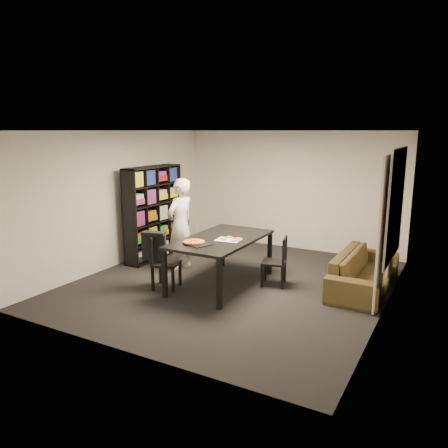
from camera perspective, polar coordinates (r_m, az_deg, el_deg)
The scene contains 16 objects.
room at distance 7.33m, azimuth 1.18°, elevation 1.90°, with size 5.01×5.51×2.61m.
window_pane at distance 7.13m, azimuth 21.56°, elevation 2.38°, with size 0.02×1.40×1.60m, color black.
window_frame at distance 7.13m, azimuth 21.52°, elevation 2.39°, with size 0.03×1.52×1.72m, color white.
curtain_left at distance 6.70m, azimuth 20.01°, elevation -1.14°, with size 0.03×0.70×2.25m, color beige.
curtain_right at distance 7.71m, azimuth 21.26°, elevation 0.44°, with size 0.03×0.70×2.25m, color beige.
bookshelf at distance 9.05m, azimuth -9.19°, elevation 1.46°, with size 0.35×1.50×1.90m, color black.
dining_table at distance 7.37m, azimuth -0.38°, elevation -2.39°, with size 1.10×1.99×0.83m.
chair_left at distance 7.38m, azimuth -8.20°, elevation -4.48°, with size 0.51×0.51×0.89m.
chair_right at distance 7.46m, azimuth 7.16°, elevation -4.45°, with size 0.48×0.48×0.85m.
draped_jacket at distance 7.36m, azimuth -9.13°, elevation -2.72°, with size 0.42×0.27×0.49m.
person at distance 8.17m, azimuth -5.72°, elevation -0.14°, with size 0.64×0.42×1.75m, color silver.
baking_tray at distance 6.96m, azimuth -3.49°, elevation -2.61°, with size 0.40×0.32×0.01m, color black.
pepperoni_pizza at distance 7.00m, azimuth -3.91°, elevation -2.35°, with size 0.35×0.35×0.03m.
kitchen_towel at distance 7.20m, azimuth 0.57°, elevation -2.09°, with size 0.40×0.30×0.01m, color white.
pizza_slices at distance 7.25m, azimuth 0.94°, elevation -1.92°, with size 0.37×0.31×0.01m, color #BC783B, non-canonical shape.
sofa at distance 7.69m, azimuth 17.87°, elevation -5.84°, with size 2.10×0.82×0.61m, color #3A3817.
Camera 1 is at (3.36, -6.39, 2.60)m, focal length 35.00 mm.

